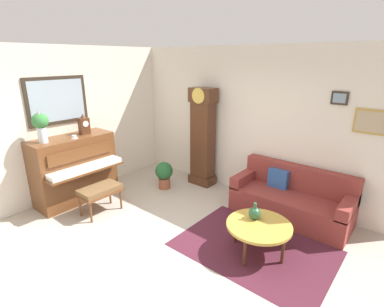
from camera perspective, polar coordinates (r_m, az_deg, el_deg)
The scene contains 14 objects.
ground_plane at distance 4.50m, azimuth -6.15°, elevation -17.65°, with size 6.40×6.00×0.10m, color #B2A899.
wall_left at distance 5.94m, azimuth -24.55°, elevation 5.21°, with size 0.13×4.90×2.80m.
wall_back at distance 5.70m, azimuth 10.99°, elevation 5.93°, with size 5.30×0.13×2.80m.
area_rug at distance 4.45m, azimuth 12.02°, elevation -17.58°, with size 2.10×1.50×0.01m, color #4C1E2D.
piano at distance 5.84m, azimuth -21.86°, elevation -2.76°, with size 0.87×1.44×1.23m.
piano_bench at distance 5.28m, azimuth -17.55°, elevation -6.99°, with size 0.42×0.70×0.48m.
grandfather_clock at distance 6.04m, azimuth 2.08°, elevation 2.67°, with size 0.52×0.34×2.03m.
couch at distance 5.25m, azimuth 18.80°, elevation -8.43°, with size 1.90×0.80×0.84m.
coffee_table at distance 4.16m, azimuth 12.92°, elevation -13.64°, with size 0.88×0.88×0.45m.
mantel_clock at distance 5.76m, azimuth -20.30°, elevation 5.25°, with size 0.13×0.18×0.38m.
flower_vase at distance 5.40m, azimuth -27.41°, elevation 5.10°, with size 0.26×0.26×0.58m.
teacup at distance 5.52m, azimuth -21.98°, elevation 2.97°, with size 0.12×0.12×0.06m.
green_jug at distance 4.22m, azimuth 12.11°, elevation -11.28°, with size 0.17×0.17×0.24m.
potted_plant at distance 6.03m, azimuth -5.47°, elevation -3.88°, with size 0.36×0.36×0.56m.
Camera 1 is at (2.67, -2.50, 2.58)m, focal length 27.36 mm.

